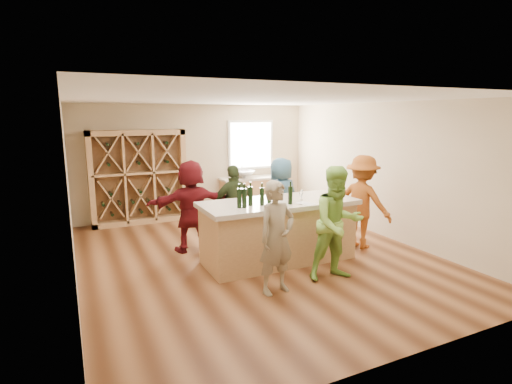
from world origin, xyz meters
name	(u,v)px	position (x,y,z in m)	size (l,w,h in m)	color
floor	(256,258)	(0.00, 0.00, -0.05)	(6.00, 7.00, 0.10)	brown
ceiling	(256,96)	(0.00, 0.00, 2.85)	(6.00, 7.00, 0.10)	white
wall_back	(196,160)	(0.00, 3.55, 1.40)	(6.00, 0.10, 2.80)	#C5B18F
wall_front	(411,234)	(0.00, -3.55, 1.40)	(6.00, 0.10, 2.80)	#C5B18F
wall_left	(65,195)	(-3.05, 0.00, 1.40)	(0.10, 7.00, 2.80)	#C5B18F
wall_right	(387,170)	(3.05, 0.00, 1.40)	(0.10, 7.00, 2.80)	#C5B18F
window_frame	(251,145)	(1.50, 3.47, 1.75)	(1.30, 0.06, 1.30)	white
window_pane	(251,145)	(1.50, 3.44, 1.75)	(1.18, 0.01, 1.18)	white
wine_rack	(138,177)	(-1.50, 3.27, 1.10)	(2.20, 0.45, 2.20)	tan
back_counter_base	(252,195)	(1.40, 3.20, 0.43)	(1.60, 0.58, 0.86)	tan
back_counter_top	(252,178)	(1.40, 3.20, 0.89)	(1.70, 0.62, 0.06)	#C2B49F
sink	(245,174)	(1.20, 3.20, 1.01)	(0.54, 0.54, 0.19)	silver
faucet	(242,171)	(1.20, 3.38, 1.07)	(0.02, 0.02, 0.30)	silver
tasting_counter_base	(279,233)	(0.26, -0.37, 0.50)	(2.60, 1.00, 1.00)	tan
tasting_counter_top	(279,203)	(0.26, -0.37, 1.04)	(2.72, 1.12, 0.08)	#C2B49F
wine_bottle_a	(239,198)	(-0.56, -0.56, 1.24)	(0.08, 0.08, 0.31)	black
wine_bottle_b	(244,198)	(-0.48, -0.59, 1.24)	(0.08, 0.08, 0.31)	black
wine_bottle_c	(250,196)	(-0.33, -0.48, 1.24)	(0.08, 0.08, 0.31)	black
wine_bottle_d	(262,197)	(-0.15, -0.55, 1.23)	(0.07, 0.07, 0.29)	black
wine_bottle_e	(269,196)	(0.02, -0.48, 1.21)	(0.07, 0.07, 0.27)	black
wine_glass_a	(275,203)	(-0.04, -0.79, 1.16)	(0.06, 0.06, 0.17)	white
wine_glass_b	(301,199)	(0.46, -0.78, 1.18)	(0.08, 0.08, 0.20)	white
wine_glass_c	(331,198)	(1.00, -0.87, 1.16)	(0.06, 0.06, 0.16)	white
wine_glass_d	(302,195)	(0.66, -0.48, 1.17)	(0.06, 0.06, 0.17)	white
wine_glass_e	(331,193)	(1.20, -0.58, 1.17)	(0.07, 0.07, 0.18)	white
tasting_menu_a	(272,207)	(-0.07, -0.74, 1.08)	(0.21, 0.28, 0.00)	white
tasting_menu_b	(306,204)	(0.57, -0.76, 1.08)	(0.22, 0.30, 0.00)	white
tasting_menu_c	(333,201)	(1.11, -0.78, 1.08)	(0.25, 0.33, 0.00)	white
person_near_left	(277,238)	(-0.38, -1.49, 0.82)	(0.60, 0.44, 1.65)	gray
person_near_right	(338,224)	(0.70, -1.46, 0.89)	(0.87, 0.48, 1.79)	#8CC64C
person_server	(362,202)	(2.07, -0.40, 0.90)	(1.16, 0.54, 1.79)	#994C19
person_far_mid	(235,206)	(-0.10, 0.76, 0.80)	(0.94, 0.48, 1.60)	#263319
person_far_right	(281,198)	(0.95, 0.78, 0.84)	(0.82, 0.54, 1.69)	#335972
person_far_left	(191,206)	(-0.95, 0.81, 0.87)	(1.61, 0.58, 1.74)	#590F14
wine_bottle_f	(290,195)	(0.31, -0.67, 1.23)	(0.07, 0.07, 0.30)	black
wine_glass_f	(271,194)	(0.21, -0.17, 1.17)	(0.07, 0.07, 0.18)	white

